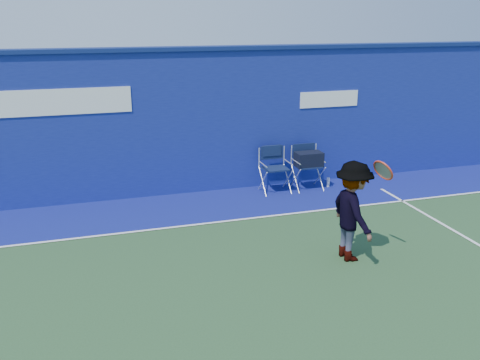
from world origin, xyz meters
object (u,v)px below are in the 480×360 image
object	(u,v)px
directors_chair_left	(275,177)
tennis_player	(353,211)
water_bottle	(328,182)
directors_chair_right	(308,171)

from	to	relation	value
directors_chair_left	tennis_player	bearing A→B (deg)	-89.71
directors_chair_left	tennis_player	xyz separation A→B (m)	(0.02, -3.36, 0.47)
water_bottle	tennis_player	xyz separation A→B (m)	(-1.24, -3.30, 0.69)
directors_chair_right	directors_chair_left	bearing A→B (deg)	177.00
directors_chair_right	tennis_player	world-z (taller)	tennis_player
directors_chair_right	water_bottle	distance (m)	0.59
water_bottle	directors_chair_right	bearing A→B (deg)	178.23
water_bottle	tennis_player	size ratio (longest dim) A/B	0.13
directors_chair_left	water_bottle	bearing A→B (deg)	-2.50
directors_chair_left	directors_chair_right	size ratio (longest dim) A/B	1.01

